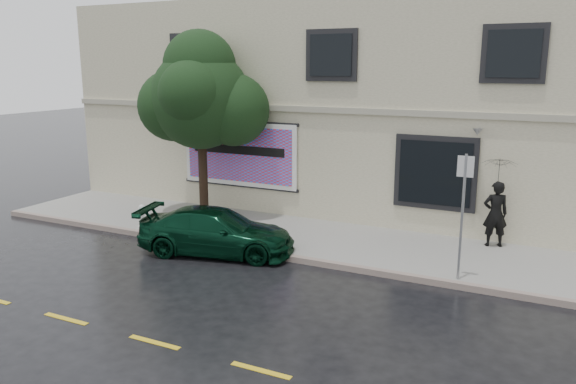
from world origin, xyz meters
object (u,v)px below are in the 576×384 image
at_px(street_tree, 201,99).
at_px(car, 217,231).
at_px(pedestrian, 495,214).
at_px(fire_hydrant, 143,217).

bearing_deg(street_tree, car, -50.39).
distance_m(car, pedestrian, 7.45).
relative_size(car, fire_hydrant, 5.69).
bearing_deg(pedestrian, fire_hydrant, -6.13).
height_order(car, street_tree, street_tree).
relative_size(pedestrian, street_tree, 0.34).
relative_size(pedestrian, fire_hydrant, 2.45).
xyz_separation_m(street_tree, fire_hydrant, (-0.76, -2.12, -3.36)).
bearing_deg(car, fire_hydrant, 65.49).
height_order(car, pedestrian, pedestrian).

